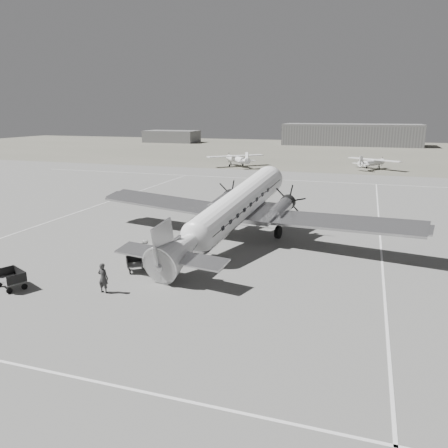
{
  "coord_description": "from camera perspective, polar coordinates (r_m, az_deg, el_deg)",
  "views": [
    {
      "loc": [
        10.45,
        -26.6,
        10.14
      ],
      "look_at": [
        0.83,
        2.87,
        2.2
      ],
      "focal_mm": 35.0,
      "sensor_mm": 36.0,
      "label": 1
    }
  ],
  "objects": [
    {
      "name": "ground",
      "position": [
        30.32,
        -3.18,
        -5.19
      ],
      "size": [
        260.0,
        260.0,
        0.0
      ],
      "primitive_type": "plane",
      "color": "slate",
      "rests_on": "ground"
    },
    {
      "name": "taxi_line_near",
      "position": [
        19.25,
        -19.24,
        -18.29
      ],
      "size": [
        60.0,
        0.15,
        0.01
      ],
      "primitive_type": "cube",
      "color": "silver",
      "rests_on": "ground"
    },
    {
      "name": "taxi_line_right",
      "position": [
        28.51,
        20.13,
        -7.38
      ],
      "size": [
        0.15,
        80.0,
        0.01
      ],
      "primitive_type": "cube",
      "color": "silver",
      "rests_on": "ground"
    },
    {
      "name": "taxi_line_left",
      "position": [
        47.45,
        -19.31,
        1.22
      ],
      "size": [
        0.15,
        60.0,
        0.01
      ],
      "primitive_type": "cube",
      "color": "silver",
      "rests_on": "ground"
    },
    {
      "name": "taxi_line_horizon",
      "position": [
        68.17,
        9.11,
        5.64
      ],
      "size": [
        90.0,
        0.15,
        0.01
      ],
      "primitive_type": "cube",
      "color": "silver",
      "rests_on": "ground"
    },
    {
      "name": "grass_infield",
      "position": [
        122.46,
        13.3,
        9.25
      ],
      "size": [
        260.0,
        90.0,
        0.01
      ],
      "primitive_type": "cube",
      "color": "#625E52",
      "rests_on": "ground"
    },
    {
      "name": "hangar_main",
      "position": [
        146.86,
        16.25,
        11.15
      ],
      "size": [
        42.0,
        14.0,
        6.6
      ],
      "color": "slate",
      "rests_on": "ground"
    },
    {
      "name": "shed_secondary",
      "position": [
        156.2,
        -6.85,
        11.29
      ],
      "size": [
        18.0,
        10.0,
        4.0
      ],
      "primitive_type": "cube",
      "color": "#616161",
      "rests_on": "ground"
    },
    {
      "name": "dc3_airliner",
      "position": [
        33.74,
        1.05,
        1.6
      ],
      "size": [
        31.2,
        24.24,
        5.37
      ],
      "primitive_type": null,
      "rotation": [
        0.0,
        0.0,
        -0.18
      ],
      "color": "#A7A7A9",
      "rests_on": "ground"
    },
    {
      "name": "light_plane_left",
      "position": [
        84.93,
        1.68,
        8.32
      ],
      "size": [
        14.84,
        14.65,
        2.39
      ],
      "primitive_type": null,
      "rotation": [
        0.0,
        0.0,
        0.72
      ],
      "color": "white",
      "rests_on": "ground"
    },
    {
      "name": "light_plane_right",
      "position": [
        84.88,
        18.83,
        7.48
      ],
      "size": [
        13.1,
        12.43,
        2.13
      ],
      "primitive_type": null,
      "rotation": [
        0.0,
        0.0,
        -0.54
      ],
      "color": "white",
      "rests_on": "ground"
    },
    {
      "name": "baggage_cart_near",
      "position": [
        29.31,
        -10.98,
        -5.13
      ],
      "size": [
        2.13,
        2.01,
        0.98
      ],
      "primitive_type": null,
      "rotation": [
        0.0,
        0.0,
        0.61
      ],
      "color": "#616161",
      "rests_on": "ground"
    },
    {
      "name": "baggage_cart_far",
      "position": [
        28.95,
        -26.04,
        -6.51
      ],
      "size": [
        2.34,
        2.07,
        1.1
      ],
      "primitive_type": null,
      "rotation": [
        0.0,
        0.0,
        -0.44
      ],
      "color": "#616161",
      "rests_on": "ground"
    },
    {
      "name": "ground_crew",
      "position": [
        26.24,
        -15.5,
        -6.8
      ],
      "size": [
        0.68,
        0.46,
        1.8
      ],
      "primitive_type": "imported",
      "rotation": [
        0.0,
        0.0,
        3.09
      ],
      "color": "#2B2B2B",
      "rests_on": "ground"
    },
    {
      "name": "ramp_agent",
      "position": [
        29.71,
        -10.11,
        -3.83
      ],
      "size": [
        0.76,
        0.97,
        1.95
      ],
      "primitive_type": "imported",
      "rotation": [
        0.0,
        0.0,
        1.54
      ],
      "color": "silver",
      "rests_on": "ground"
    },
    {
      "name": "passenger",
      "position": [
        31.56,
        -7.42,
        -2.93
      ],
      "size": [
        0.76,
        0.93,
        1.65
      ],
      "primitive_type": "imported",
      "rotation": [
        0.0,
        0.0,
        1.91
      ],
      "color": "silver",
      "rests_on": "ground"
    }
  ]
}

